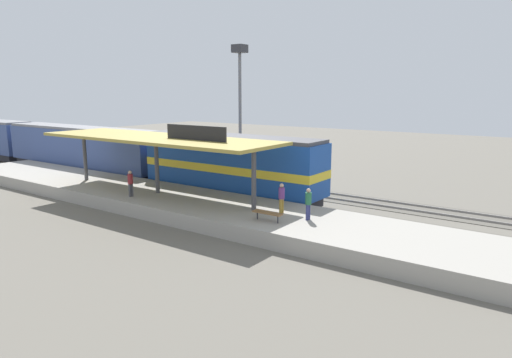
{
  "coord_description": "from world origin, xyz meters",
  "views": [
    {
      "loc": [
        -25.31,
        -22.86,
        7.65
      ],
      "look_at": [
        -1.38,
        -5.87,
        2.0
      ],
      "focal_mm": 32.02,
      "sensor_mm": 36.0,
      "label": 1
    }
  ],
  "objects_px": {
    "person_walking": "(282,197)",
    "person_boarding": "(308,202)",
    "locomotive": "(231,166)",
    "person_waiting": "(130,182)",
    "platform_bench": "(267,213)",
    "passenger_carriage_front": "(81,149)",
    "freight_car": "(169,153)",
    "light_mast": "(240,83)"
  },
  "relations": [
    {
      "from": "person_walking",
      "to": "person_boarding",
      "type": "bearing_deg",
      "value": -98.47
    },
    {
      "from": "locomotive",
      "to": "person_waiting",
      "type": "height_order",
      "value": "locomotive"
    },
    {
      "from": "person_boarding",
      "to": "person_waiting",
      "type": "bearing_deg",
      "value": 98.8
    },
    {
      "from": "platform_bench",
      "to": "passenger_carriage_front",
      "type": "relative_size",
      "value": 0.08
    },
    {
      "from": "platform_bench",
      "to": "freight_car",
      "type": "xyz_separation_m",
      "value": [
        10.6,
        18.32,
        0.63
      ]
    },
    {
      "from": "platform_bench",
      "to": "person_walking",
      "type": "relative_size",
      "value": 0.99
    },
    {
      "from": "locomotive",
      "to": "passenger_carriage_front",
      "type": "relative_size",
      "value": 0.72
    },
    {
      "from": "person_waiting",
      "to": "person_walking",
      "type": "bearing_deg",
      "value": -78.15
    },
    {
      "from": "light_mast",
      "to": "person_boarding",
      "type": "bearing_deg",
      "value": -131.46
    },
    {
      "from": "freight_car",
      "to": "platform_bench",
      "type": "bearing_deg",
      "value": -120.05
    },
    {
      "from": "freight_car",
      "to": "passenger_carriage_front",
      "type": "bearing_deg",
      "value": 123.68
    },
    {
      "from": "locomotive",
      "to": "person_boarding",
      "type": "bearing_deg",
      "value": -116.96
    },
    {
      "from": "freight_car",
      "to": "person_walking",
      "type": "distance_m",
      "value": 20.1
    },
    {
      "from": "locomotive",
      "to": "light_mast",
      "type": "height_order",
      "value": "light_mast"
    },
    {
      "from": "platform_bench",
      "to": "locomotive",
      "type": "xyz_separation_m",
      "value": [
        6.0,
        7.22,
        1.07
      ]
    },
    {
      "from": "freight_car",
      "to": "person_waiting",
      "type": "relative_size",
      "value": 7.02
    },
    {
      "from": "locomotive",
      "to": "passenger_carriage_front",
      "type": "distance_m",
      "value": 18.0
    },
    {
      "from": "passenger_carriage_front",
      "to": "person_walking",
      "type": "bearing_deg",
      "value": -99.57
    },
    {
      "from": "light_mast",
      "to": "person_walking",
      "type": "relative_size",
      "value": 6.84
    },
    {
      "from": "passenger_carriage_front",
      "to": "light_mast",
      "type": "height_order",
      "value": "light_mast"
    },
    {
      "from": "platform_bench",
      "to": "person_waiting",
      "type": "relative_size",
      "value": 0.99
    },
    {
      "from": "freight_car",
      "to": "person_boarding",
      "type": "bearing_deg",
      "value": -114.52
    },
    {
      "from": "locomotive",
      "to": "freight_car",
      "type": "height_order",
      "value": "locomotive"
    },
    {
      "from": "platform_bench",
      "to": "freight_car",
      "type": "distance_m",
      "value": 21.18
    },
    {
      "from": "platform_bench",
      "to": "locomotive",
      "type": "height_order",
      "value": "locomotive"
    },
    {
      "from": "locomotive",
      "to": "light_mast",
      "type": "distance_m",
      "value": 11.07
    },
    {
      "from": "light_mast",
      "to": "person_walking",
      "type": "bearing_deg",
      "value": -134.89
    },
    {
      "from": "platform_bench",
      "to": "person_boarding",
      "type": "distance_m",
      "value": 2.26
    },
    {
      "from": "platform_bench",
      "to": "locomotive",
      "type": "bearing_deg",
      "value": 50.29
    },
    {
      "from": "passenger_carriage_front",
      "to": "person_waiting",
      "type": "distance_m",
      "value": 16.04
    },
    {
      "from": "freight_car",
      "to": "person_walking",
      "type": "height_order",
      "value": "freight_car"
    },
    {
      "from": "locomotive",
      "to": "light_mast",
      "type": "relative_size",
      "value": 1.23
    },
    {
      "from": "passenger_carriage_front",
      "to": "person_walking",
      "type": "height_order",
      "value": "passenger_carriage_front"
    },
    {
      "from": "freight_car",
      "to": "person_boarding",
      "type": "height_order",
      "value": "freight_car"
    },
    {
      "from": "freight_car",
      "to": "light_mast",
      "type": "height_order",
      "value": "light_mast"
    },
    {
      "from": "person_waiting",
      "to": "person_walking",
      "type": "relative_size",
      "value": 1.0
    },
    {
      "from": "person_walking",
      "to": "freight_car",
      "type": "bearing_deg",
      "value": 64.0
    },
    {
      "from": "passenger_carriage_front",
      "to": "person_walking",
      "type": "distance_m",
      "value": 25.32
    },
    {
      "from": "platform_bench",
      "to": "light_mast",
      "type": "relative_size",
      "value": 0.15
    },
    {
      "from": "locomotive",
      "to": "platform_bench",
      "type": "bearing_deg",
      "value": -129.71
    },
    {
      "from": "person_waiting",
      "to": "person_walking",
      "type": "xyz_separation_m",
      "value": [
        2.15,
        -10.25,
        0.0
      ]
    },
    {
      "from": "passenger_carriage_front",
      "to": "person_waiting",
      "type": "xyz_separation_m",
      "value": [
        -6.36,
        -14.72,
        -0.46
      ]
    }
  ]
}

